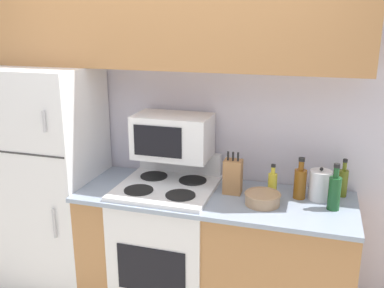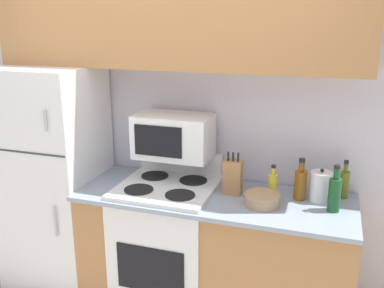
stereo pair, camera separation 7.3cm
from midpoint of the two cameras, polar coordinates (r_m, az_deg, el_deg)
wall_back at (r=3.21m, az=-2.11°, el=2.66°), size 8.00×0.05×2.55m
lower_cabinets at (r=3.12m, az=2.21°, el=-14.27°), size 1.85×0.67×0.89m
refrigerator at (r=3.45m, az=-18.78°, el=-4.57°), size 0.70×0.65×1.71m
upper_cabinets at (r=2.94m, az=-3.53°, el=16.64°), size 2.55×0.33×0.68m
stove at (r=3.18m, az=-3.94°, el=-13.00°), size 0.66×0.66×1.08m
microwave at (r=3.02m, az=-3.26°, el=1.06°), size 0.53×0.33×0.30m
knife_block at (r=2.90m, az=4.74°, el=-4.33°), size 0.12×0.10×0.29m
bowl at (r=2.77m, az=8.64°, el=-7.18°), size 0.23×0.23×0.08m
bottle_olive_oil at (r=3.00m, az=18.85°, el=-4.79°), size 0.06×0.06×0.26m
bottle_wine_green at (r=2.78m, az=17.75°, el=-6.07°), size 0.08×0.08×0.30m
bottle_cooking_spray at (r=2.90m, az=9.96°, el=-5.20°), size 0.06×0.06×0.22m
bottle_whiskey at (r=2.89m, az=13.51°, el=-5.01°), size 0.08×0.08×0.28m
kettle at (r=2.91m, az=16.02°, el=-5.28°), size 0.14×0.14×0.22m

